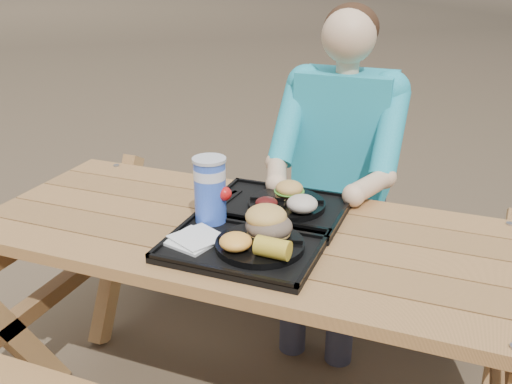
% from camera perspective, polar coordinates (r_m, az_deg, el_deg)
% --- Properties ---
extents(picnic_table, '(1.80, 1.49, 0.75)m').
position_cam_1_polar(picnic_table, '(2.00, 0.00, -13.44)').
color(picnic_table, '#999999').
rests_on(picnic_table, ground).
extents(tray_near, '(0.45, 0.35, 0.02)m').
position_cam_1_polar(tray_near, '(1.69, -1.29, -5.50)').
color(tray_near, black).
rests_on(tray_near, picnic_table).
extents(tray_far, '(0.45, 0.35, 0.02)m').
position_cam_1_polar(tray_far, '(1.93, 2.13, -1.76)').
color(tray_far, black).
rests_on(tray_far, picnic_table).
extents(plate_near, '(0.26, 0.26, 0.02)m').
position_cam_1_polar(plate_near, '(1.66, 0.40, -5.30)').
color(plate_near, black).
rests_on(plate_near, tray_near).
extents(plate_far, '(0.26, 0.26, 0.02)m').
position_cam_1_polar(plate_far, '(1.92, 3.09, -1.23)').
color(plate_far, black).
rests_on(plate_far, tray_far).
extents(napkin_stack, '(0.17, 0.17, 0.02)m').
position_cam_1_polar(napkin_stack, '(1.70, -6.32, -4.72)').
color(napkin_stack, silver).
rests_on(napkin_stack, tray_near).
extents(soda_cup, '(0.10, 0.10, 0.20)m').
position_cam_1_polar(soda_cup, '(1.79, -4.61, 0.06)').
color(soda_cup, blue).
rests_on(soda_cup, tray_near).
extents(condiment_bbq, '(0.06, 0.06, 0.03)m').
position_cam_1_polar(condiment_bbq, '(1.78, 0.58, -3.00)').
color(condiment_bbq, black).
rests_on(condiment_bbq, tray_near).
extents(condiment_mustard, '(0.04, 0.04, 0.03)m').
position_cam_1_polar(condiment_mustard, '(1.76, 1.88, -3.31)').
color(condiment_mustard, orange).
rests_on(condiment_mustard, tray_near).
extents(sandwich, '(0.13, 0.13, 0.14)m').
position_cam_1_polar(sandwich, '(1.66, 1.31, -2.17)').
color(sandwich, gold).
rests_on(sandwich, plate_near).
extents(mac_cheese, '(0.09, 0.09, 0.05)m').
position_cam_1_polar(mac_cheese, '(1.60, -2.05, -4.99)').
color(mac_cheese, '#FFB443').
rests_on(mac_cheese, plate_near).
extents(corn_cob, '(0.10, 0.10, 0.06)m').
position_cam_1_polar(corn_cob, '(1.56, 1.68, -5.61)').
color(corn_cob, gold).
rests_on(corn_cob, plate_near).
extents(cutlery_far, '(0.04, 0.15, 0.01)m').
position_cam_1_polar(cutlery_far, '(1.99, -2.67, -0.58)').
color(cutlery_far, black).
rests_on(cutlery_far, tray_far).
extents(burger, '(0.10, 0.10, 0.09)m').
position_cam_1_polar(burger, '(1.94, 3.36, 0.70)').
color(burger, gold).
rests_on(burger, plate_far).
extents(baked_beans, '(0.07, 0.07, 0.03)m').
position_cam_1_polar(baked_beans, '(1.86, 1.06, -1.08)').
color(baked_beans, '#541110').
rests_on(baked_beans, plate_far).
extents(potato_salad, '(0.10, 0.10, 0.06)m').
position_cam_1_polar(potato_salad, '(1.83, 4.64, -1.18)').
color(potato_salad, beige).
rests_on(potato_salad, plate_far).
extents(diner, '(0.48, 0.84, 1.28)m').
position_cam_1_polar(diner, '(2.44, 8.41, 0.39)').
color(diner, teal).
rests_on(diner, ground).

